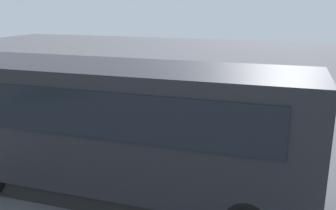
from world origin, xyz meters
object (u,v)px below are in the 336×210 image
at_px(spectator_left, 181,122).
at_px(spectator_centre, 147,118).
at_px(spectator_far_right, 92,113).
at_px(parked_motorcycle_silver, 220,157).
at_px(spectator_right, 120,116).
at_px(tour_bus, 122,131).
at_px(traffic_cone, 200,121).
at_px(stunt_motorcycle, 175,92).
at_px(spectator_far_left, 209,127).

bearing_deg(spectator_left, spectator_centre, -9.02).
height_order(spectator_far_right, parked_motorcycle_silver, spectator_far_right).
relative_size(spectator_left, spectator_right, 1.01).
xyz_separation_m(spectator_left, spectator_right, (2.13, 0.04, -0.01)).
relative_size(spectator_centre, parked_motorcycle_silver, 0.82).
xyz_separation_m(tour_bus, traffic_cone, (-0.54, -5.49, -1.34)).
xyz_separation_m(parked_motorcycle_silver, stunt_motorcycle, (2.97, -4.87, 0.58)).
bearing_deg(spectator_right, parked_motorcycle_silver, 164.42).
bearing_deg(spectator_far_left, spectator_right, -4.23).
bearing_deg(parked_motorcycle_silver, stunt_motorcycle, -58.62).
bearing_deg(spectator_centre, spectator_left, 170.98).
height_order(tour_bus, parked_motorcycle_silver, tour_bus).
xyz_separation_m(spectator_left, traffic_cone, (0.02, -2.53, -0.74)).
bearing_deg(spectator_far_left, spectator_left, -15.30).
bearing_deg(tour_bus, parked_motorcycle_silver, -137.11).
height_order(spectator_centre, spectator_right, spectator_right).
height_order(spectator_far_right, stunt_motorcycle, stunt_motorcycle).
distance_m(stunt_motorcycle, traffic_cone, 2.08).
relative_size(spectator_far_left, spectator_far_right, 1.00).
distance_m(spectator_far_right, parked_motorcycle_silver, 4.80).
distance_m(tour_bus, parked_motorcycle_silver, 3.04).
distance_m(spectator_left, parked_motorcycle_silver, 1.92).
relative_size(spectator_far_left, stunt_motorcycle, 0.92).
xyz_separation_m(spectator_far_left, spectator_centre, (2.23, -0.47, -0.08)).
xyz_separation_m(parked_motorcycle_silver, traffic_cone, (1.52, -3.58, -0.18)).
xyz_separation_m(spectator_right, parked_motorcycle_silver, (-3.64, 1.01, -0.55)).
relative_size(parked_motorcycle_silver, traffic_cone, 3.21).
distance_m(spectator_far_left, spectator_right, 3.11).
distance_m(spectator_far_left, spectator_far_right, 4.15).
distance_m(parked_motorcycle_silver, stunt_motorcycle, 5.73).
bearing_deg(parked_motorcycle_silver, tour_bus, 42.89).
bearing_deg(tour_bus, spectator_left, -100.63).
height_order(spectator_far_left, spectator_right, spectator_far_left).
height_order(spectator_far_left, stunt_motorcycle, stunt_motorcycle).
xyz_separation_m(tour_bus, spectator_right, (1.58, -2.92, -0.61)).
relative_size(parked_motorcycle_silver, stunt_motorcycle, 1.05).
xyz_separation_m(spectator_far_right, parked_motorcycle_silver, (-4.67, 0.96, -0.57)).
bearing_deg(spectator_right, traffic_cone, -129.46).
relative_size(tour_bus, spectator_left, 5.17).
height_order(spectator_left, spectator_right, spectator_left).
relative_size(spectator_far_left, traffic_cone, 2.82).
height_order(spectator_left, spectator_centre, spectator_left).
distance_m(spectator_far_left, stunt_motorcycle, 4.76).
height_order(spectator_centre, stunt_motorcycle, stunt_motorcycle).
bearing_deg(spectator_far_right, spectator_far_left, 177.62).
bearing_deg(spectator_far_left, traffic_cone, -70.55).
distance_m(tour_bus, spectator_far_right, 3.93).
bearing_deg(spectator_right, stunt_motorcycle, -99.79).
distance_m(spectator_centre, traffic_cone, 2.73).
relative_size(spectator_centre, spectator_far_right, 0.94).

